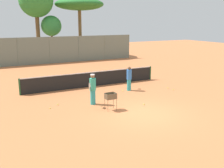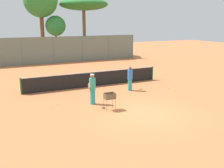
% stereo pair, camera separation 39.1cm
% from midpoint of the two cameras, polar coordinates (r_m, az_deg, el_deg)
% --- Properties ---
extents(ground_plane, '(80.00, 80.00, 0.00)m').
position_cam_midpoint_polar(ground_plane, '(13.26, 6.13, -6.51)').
color(ground_plane, '#C67242').
extents(tennis_net, '(10.03, 0.10, 1.07)m').
position_cam_midpoint_polar(tennis_net, '(18.58, -4.81, 1.15)').
color(tennis_net, '#26592D').
rests_on(tennis_net, ground_plane).
extents(back_fence, '(20.08, 0.08, 2.90)m').
position_cam_midpoint_polar(back_fence, '(29.46, -13.75, 7.14)').
color(back_fence, slate).
rests_on(back_fence, ground_plane).
extents(tree_1, '(6.21, 6.21, 7.40)m').
position_cam_midpoint_polar(tree_1, '(35.04, -7.46, 16.75)').
color(tree_1, brown).
rests_on(tree_1, ground_plane).
extents(tree_2, '(2.47, 2.47, 5.20)m').
position_cam_midpoint_polar(tree_2, '(33.72, -13.40, 12.16)').
color(tree_2, brown).
rests_on(tree_2, ground_plane).
extents(tree_3, '(4.03, 4.03, 8.96)m').
position_cam_midpoint_polar(tree_3, '(33.49, -16.56, 17.01)').
color(tree_3, brown).
rests_on(tree_3, ground_plane).
extents(player_white_outfit, '(0.67, 0.74, 1.71)m').
position_cam_midpoint_polar(player_white_outfit, '(14.48, -4.99, -1.07)').
color(player_white_outfit, teal).
rests_on(player_white_outfit, ground_plane).
extents(player_red_cap, '(0.53, 0.80, 1.61)m').
position_cam_midpoint_polar(player_red_cap, '(17.41, 3.10, 1.25)').
color(player_red_cap, teal).
rests_on(player_red_cap, ground_plane).
extents(ball_cart, '(0.56, 0.41, 0.91)m').
position_cam_midpoint_polar(ball_cart, '(13.57, -1.15, -2.94)').
color(ball_cart, brown).
rests_on(ball_cart, ground_plane).
extents(tennis_ball_0, '(0.07, 0.07, 0.07)m').
position_cam_midpoint_polar(tennis_ball_0, '(17.37, 1.71, -1.47)').
color(tennis_ball_0, '#D1E54C').
rests_on(tennis_ball_0, ground_plane).
extents(tennis_ball_1, '(0.07, 0.07, 0.07)m').
position_cam_midpoint_polar(tennis_ball_1, '(14.37, -14.09, -5.12)').
color(tennis_ball_1, '#D1E54C').
rests_on(tennis_ball_1, ground_plane).
extents(tennis_ball_2, '(0.07, 0.07, 0.07)m').
position_cam_midpoint_polar(tennis_ball_2, '(18.05, 12.60, -1.22)').
color(tennis_ball_2, '#D1E54C').
rests_on(tennis_ball_2, ground_plane).
extents(tennis_ball_3, '(0.07, 0.07, 0.07)m').
position_cam_midpoint_polar(tennis_ball_3, '(19.21, 3.12, -0.02)').
color(tennis_ball_3, '#D1E54C').
rests_on(tennis_ball_3, ground_plane).
extents(tennis_ball_4, '(0.07, 0.07, 0.07)m').
position_cam_midpoint_polar(tennis_ball_4, '(14.63, 6.23, -4.44)').
color(tennis_ball_4, '#D1E54C').
rests_on(tennis_ball_4, ground_plane).
extents(tennis_ball_5, '(0.07, 0.07, 0.07)m').
position_cam_midpoint_polar(tennis_ball_5, '(18.48, 11.48, -0.82)').
color(tennis_ball_5, '#D1E54C').
rests_on(tennis_ball_5, ground_plane).
extents(tennis_ball_6, '(0.07, 0.07, 0.07)m').
position_cam_midpoint_polar(tennis_ball_6, '(17.34, -5.18, -1.55)').
color(tennis_ball_6, '#D1E54C').
rests_on(tennis_ball_6, ground_plane).
extents(tennis_ball_7, '(0.07, 0.07, 0.07)m').
position_cam_midpoint_polar(tennis_ball_7, '(14.88, -12.45, -4.38)').
color(tennis_ball_7, '#D1E54C').
rests_on(tennis_ball_7, ground_plane).
extents(parked_car, '(4.20, 1.70, 1.60)m').
position_cam_midpoint_polar(parked_car, '(33.47, -22.41, 5.88)').
color(parked_car, white).
rests_on(parked_car, ground_plane).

